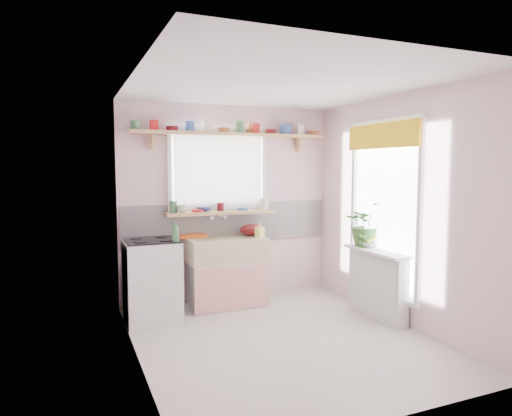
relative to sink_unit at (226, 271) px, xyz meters
name	(u,v)px	position (x,y,z in m)	size (l,w,h in m)	color
room	(301,196)	(0.81, -0.43, 0.94)	(3.20, 3.20, 3.20)	beige
sink_unit	(226,271)	(0.00, 0.00, 0.00)	(0.95, 0.65, 1.11)	white
cooker	(152,280)	(-0.95, -0.24, 0.03)	(0.58, 0.58, 0.93)	white
radiator_ledge	(377,283)	(1.45, -1.09, -0.03)	(0.22, 0.95, 0.78)	white
windowsill	(221,213)	(0.00, 0.19, 0.71)	(1.40, 0.22, 0.04)	tan
pine_shelf	(232,135)	(0.15, 0.18, 1.69)	(2.52, 0.24, 0.04)	tan
shelf_crockery	(228,128)	(0.11, 0.18, 1.76)	(2.47, 0.11, 0.12)	#3F7F4C
sill_crockery	(221,207)	(0.00, 0.19, 0.78)	(1.35, 0.11, 0.12)	#3F7F4C
dish_tray	(192,235)	(-0.38, 0.21, 0.44)	(0.35, 0.26, 0.04)	#CC4A12
colander	(252,229)	(0.37, 0.04, 0.49)	(0.32, 0.32, 0.14)	maroon
jade_plant	(365,224)	(1.48, -0.80, 0.61)	(0.48, 0.41, 0.53)	#386628
fruit_bowl	(369,244)	(1.48, -0.89, 0.38)	(0.26, 0.26, 0.06)	silver
herb_pot	(362,240)	(1.36, -0.91, 0.44)	(0.10, 0.07, 0.19)	#3A6C2B
soap_bottle_sink	(260,230)	(0.37, -0.19, 0.52)	(0.09, 0.09, 0.20)	#E0E767
sill_cup	(183,209)	(-0.50, 0.13, 0.77)	(0.12, 0.12, 0.09)	beige
sill_bowl	(204,209)	(-0.20, 0.25, 0.76)	(0.19, 0.19, 0.06)	#3245A2
shelf_vase	(250,128)	(0.43, 0.24, 1.78)	(0.13, 0.13, 0.14)	#A85F33
cooker_bottle	(175,231)	(-0.73, -0.46, 0.60)	(0.09, 0.09, 0.23)	#3A7448
fruit	(369,239)	(1.49, -0.89, 0.43)	(0.20, 0.14, 0.10)	#D65212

